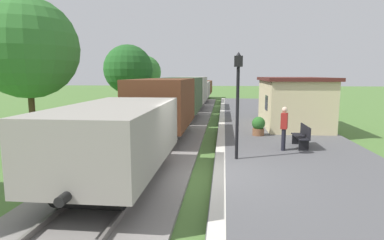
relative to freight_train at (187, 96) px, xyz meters
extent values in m
plane|color=#517A38|center=(2.40, -15.09, -1.55)|extent=(160.00, 160.00, 0.00)
cube|color=#565659|center=(5.60, -15.09, -1.43)|extent=(6.00, 60.00, 0.25)
cube|color=silver|center=(2.80, -15.09, -1.30)|extent=(0.36, 60.00, 0.01)
cube|color=gray|center=(0.00, -15.09, -1.49)|extent=(3.80, 60.00, 0.12)
cube|color=slate|center=(0.72, -15.09, -1.36)|extent=(0.07, 60.00, 0.14)
cube|color=slate|center=(-0.72, -15.09, -1.36)|extent=(0.07, 60.00, 0.14)
cube|color=gray|center=(0.00, -16.10, 0.03)|extent=(2.50, 5.60, 1.60)
cube|color=black|center=(0.00, -16.10, -0.62)|extent=(2.10, 5.15, 0.50)
cylinder|color=black|center=(0.00, -14.30, -0.87)|extent=(1.56, 0.84, 0.84)
cylinder|color=black|center=(0.00, -17.89, -0.87)|extent=(1.56, 0.84, 0.84)
cylinder|color=black|center=(0.00, -13.15, -0.62)|extent=(0.20, 0.30, 0.20)
cylinder|color=black|center=(0.00, -19.05, -0.62)|extent=(0.20, 0.30, 0.20)
cube|color=brown|center=(0.00, -9.50, 0.33)|extent=(2.50, 5.60, 2.20)
cube|color=black|center=(0.00, -9.50, -0.62)|extent=(2.10, 5.15, 0.50)
cylinder|color=black|center=(0.00, -7.70, -0.87)|extent=(1.56, 0.84, 0.84)
cylinder|color=black|center=(0.00, -11.29, -0.87)|extent=(1.56, 0.84, 0.84)
cylinder|color=black|center=(0.00, -6.55, -0.62)|extent=(0.20, 0.30, 0.20)
cylinder|color=black|center=(0.00, -12.45, -0.62)|extent=(0.20, 0.30, 0.20)
cube|color=#384C33|center=(0.00, -2.90, 0.33)|extent=(2.50, 5.60, 2.20)
cube|color=black|center=(0.00, -2.90, -0.62)|extent=(2.10, 5.15, 0.50)
cylinder|color=black|center=(0.00, -1.10, -0.87)|extent=(1.56, 0.84, 0.84)
cylinder|color=black|center=(0.00, -4.69, -0.87)|extent=(1.56, 0.84, 0.84)
cylinder|color=black|center=(0.00, 0.05, -0.62)|extent=(0.20, 0.30, 0.20)
cylinder|color=black|center=(0.00, -5.85, -0.62)|extent=(0.20, 0.30, 0.20)
cube|color=gray|center=(0.00, 3.70, 0.33)|extent=(2.50, 5.60, 2.20)
cube|color=black|center=(0.00, 3.70, -0.62)|extent=(2.10, 5.15, 0.50)
cylinder|color=black|center=(0.00, 5.50, -0.87)|extent=(1.56, 0.84, 0.84)
cylinder|color=black|center=(0.00, 1.91, -0.87)|extent=(1.56, 0.84, 0.84)
cylinder|color=black|center=(0.00, 6.65, -0.62)|extent=(0.20, 0.30, 0.20)
cylinder|color=black|center=(0.00, 0.75, -0.62)|extent=(0.20, 0.30, 0.20)
cube|color=gray|center=(0.00, 10.30, 0.03)|extent=(2.50, 5.60, 1.60)
cube|color=black|center=(0.00, 10.30, -0.62)|extent=(2.10, 5.15, 0.50)
cylinder|color=black|center=(0.00, 12.10, -0.87)|extent=(1.56, 0.84, 0.84)
cylinder|color=black|center=(0.00, 8.51, -0.87)|extent=(1.56, 0.84, 0.84)
cylinder|color=black|center=(0.00, 13.25, -0.62)|extent=(0.20, 0.30, 0.20)
cylinder|color=black|center=(0.00, 7.35, -0.62)|extent=(0.20, 0.30, 0.20)
cube|color=brown|center=(0.00, 16.90, 0.03)|extent=(2.50, 5.60, 1.60)
cube|color=black|center=(0.00, 16.90, -0.62)|extent=(2.10, 5.15, 0.50)
cylinder|color=black|center=(0.00, 18.70, -0.87)|extent=(1.56, 0.84, 0.84)
cylinder|color=black|center=(0.00, 15.11, -0.87)|extent=(1.56, 0.84, 0.84)
cylinder|color=black|center=(0.00, 19.85, -0.62)|extent=(0.20, 0.30, 0.20)
cylinder|color=black|center=(0.00, 13.95, -0.62)|extent=(0.20, 0.30, 0.20)
cube|color=beige|center=(6.80, -5.98, 0.00)|extent=(3.20, 5.50, 2.60)
cube|color=#51231E|center=(6.80, -5.98, 1.39)|extent=(3.50, 5.80, 0.18)
cube|color=black|center=(5.19, -7.08, 0.13)|extent=(0.03, 0.90, 0.80)
cube|color=black|center=(6.02, -11.37, -0.86)|extent=(0.42, 1.50, 0.04)
cube|color=black|center=(6.21, -11.37, -0.62)|extent=(0.04, 1.50, 0.45)
cube|color=black|center=(6.02, -11.97, -1.09)|extent=(0.38, 0.06, 0.42)
cube|color=black|center=(6.02, -10.77, -1.09)|extent=(0.38, 0.06, 0.42)
cylinder|color=black|center=(5.22, -12.01, -0.87)|extent=(0.15, 0.15, 0.86)
cylinder|color=black|center=(5.27, -11.86, -0.87)|extent=(0.15, 0.15, 0.86)
cube|color=maroon|center=(5.25, -11.93, -0.14)|extent=(0.34, 0.43, 0.60)
sphere|color=beige|center=(5.25, -11.93, 0.30)|extent=(0.22, 0.22, 0.22)
cylinder|color=brown|center=(4.59, -8.98, -1.13)|extent=(0.56, 0.56, 0.34)
sphere|color=#2D6B28|center=(4.59, -8.98, -0.71)|extent=(0.64, 0.64, 0.64)
cylinder|color=black|center=(3.37, -13.42, 0.30)|extent=(0.11, 0.11, 3.20)
cube|color=black|center=(3.37, -13.42, 2.08)|extent=(0.28, 0.28, 0.36)
sphere|color=#F2E5BF|center=(3.37, -13.42, 2.08)|extent=(0.20, 0.20, 0.20)
cone|color=black|center=(3.37, -13.42, 2.32)|extent=(0.20, 0.20, 0.16)
cylinder|color=#4C3823|center=(-6.00, -10.56, -0.22)|extent=(0.28, 0.28, 2.66)
sphere|color=#387A33|center=(-6.00, -10.56, 2.82)|extent=(4.57, 4.57, 4.57)
cylinder|color=#4C3823|center=(-3.95, -2.16, -0.43)|extent=(0.28, 0.28, 2.25)
sphere|color=#235B23|center=(-3.95, -2.16, 2.01)|extent=(3.50, 3.50, 3.50)
cylinder|color=#4C3823|center=(-4.14, 3.30, -0.39)|extent=(0.28, 0.28, 2.33)
sphere|color=#387A33|center=(-4.14, 3.30, 1.86)|extent=(2.90, 2.90, 2.90)
camera|label=1|loc=(2.90, -24.21, 1.64)|focal=29.23mm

